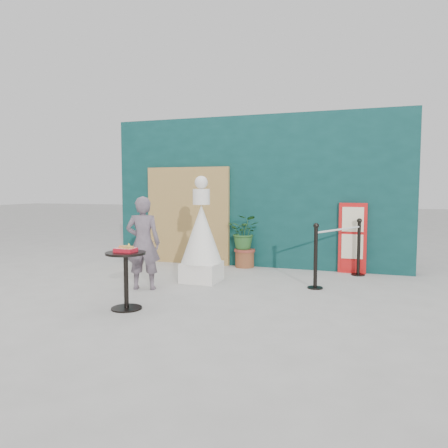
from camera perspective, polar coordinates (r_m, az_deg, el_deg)
ground at (r=6.03m, az=-3.79°, el=-10.42°), size 60.00×60.00×0.00m
back_wall at (r=8.81m, az=4.17°, el=4.24°), size 6.00×0.30×3.00m
bamboo_fence at (r=9.10m, az=-4.75°, el=1.10°), size 1.80×0.08×2.00m
woman at (r=6.88m, az=-10.51°, el=-2.45°), size 0.61×0.49×1.45m
menu_board at (r=8.38m, az=16.44°, el=-1.80°), size 0.50×0.07×1.30m
statue at (r=7.32m, az=-2.96°, el=-1.94°), size 0.69×0.69×1.78m
cafe_table at (r=5.83m, az=-12.69°, el=-6.04°), size 0.52×0.52×0.75m
food_basket at (r=5.78m, az=-12.71°, el=-3.23°), size 0.26×0.19×0.11m
planter at (r=8.66m, az=2.73°, el=-1.69°), size 0.62×0.53×1.05m
stanchion_barrier at (r=7.59m, az=14.74°, el=-3.60°), size 0.84×1.54×1.03m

